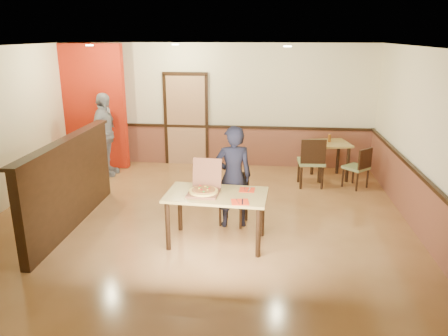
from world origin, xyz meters
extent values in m
plane|color=#BD8349|center=(0.00, 0.00, 0.00)|extent=(7.00, 7.00, 0.00)
plane|color=black|center=(0.00, 0.00, 2.80)|extent=(7.00, 7.00, 0.00)
plane|color=beige|center=(0.00, 3.50, 1.40)|extent=(7.00, 0.00, 7.00)
plane|color=beige|center=(3.50, 0.00, 1.40)|extent=(0.00, 7.00, 7.00)
cube|color=brown|center=(0.00, 3.47, 0.45)|extent=(7.00, 0.04, 0.90)
cube|color=black|center=(0.00, 3.45, 0.92)|extent=(7.00, 0.06, 0.06)
cube|color=brown|center=(3.47, 0.00, 0.45)|extent=(0.04, 7.00, 0.90)
cube|color=black|center=(3.45, 0.00, 0.92)|extent=(0.06, 7.00, 0.06)
cube|color=tan|center=(-0.80, 3.46, 1.05)|extent=(0.90, 0.06, 2.10)
cube|color=black|center=(-2.00, -0.20, 0.70)|extent=(0.14, 3.00, 1.40)
cube|color=black|center=(-2.00, -0.20, 1.42)|extent=(0.20, 3.10, 0.05)
cube|color=#B0200C|center=(-2.90, 3.00, 1.40)|extent=(1.60, 0.20, 2.78)
cylinder|color=#FFF2B2|center=(-2.30, 1.80, 2.78)|extent=(0.14, 0.14, 0.02)
cylinder|color=#FFF2B2|center=(-0.80, 2.50, 2.78)|extent=(0.14, 0.14, 0.02)
cylinder|color=#FFF2B2|center=(1.40, 1.50, 2.78)|extent=(0.14, 0.14, 0.02)
cube|color=tan|center=(0.39, -0.57, 0.76)|extent=(1.50, 0.92, 0.04)
cylinder|color=black|center=(-0.28, -0.87, 0.37)|extent=(0.07, 0.07, 0.74)
cylinder|color=black|center=(-0.24, -0.20, 0.37)|extent=(0.07, 0.07, 0.74)
cylinder|color=black|center=(1.02, -0.95, 0.37)|extent=(0.07, 0.07, 0.74)
cylinder|color=black|center=(1.06, -0.28, 0.37)|extent=(0.07, 0.07, 0.74)
cube|color=olive|center=(0.58, 0.14, 0.42)|extent=(0.50, 0.50, 0.05)
cube|color=black|center=(0.63, 0.33, 0.64)|extent=(0.40, 0.12, 0.40)
cylinder|color=black|center=(0.38, 0.01, 0.18)|extent=(0.04, 0.04, 0.36)
cylinder|color=black|center=(0.46, 0.35, 0.18)|extent=(0.04, 0.04, 0.36)
cylinder|color=black|center=(0.71, -0.07, 0.18)|extent=(0.04, 0.04, 0.36)
cylinder|color=black|center=(0.79, 0.27, 0.18)|extent=(0.04, 0.04, 0.36)
cube|color=olive|center=(1.99, 2.15, 0.51)|extent=(0.53, 0.53, 0.07)
cube|color=black|center=(2.00, 1.92, 0.78)|extent=(0.49, 0.07, 0.49)
cylinder|color=black|center=(2.19, 2.37, 0.22)|extent=(0.05, 0.05, 0.44)
cylinder|color=black|center=(2.21, 1.95, 0.22)|extent=(0.05, 0.05, 0.44)
cylinder|color=black|center=(1.77, 2.35, 0.22)|extent=(0.05, 0.05, 0.44)
cylinder|color=black|center=(1.79, 1.93, 0.22)|extent=(0.05, 0.05, 0.44)
cube|color=olive|center=(2.89, 2.15, 0.42)|extent=(0.59, 0.59, 0.05)
cube|color=black|center=(3.02, 2.01, 0.64)|extent=(0.31, 0.30, 0.40)
cylinder|color=black|center=(2.90, 2.39, 0.18)|extent=(0.04, 0.04, 0.36)
cylinder|color=black|center=(3.13, 2.14, 0.18)|extent=(0.04, 0.04, 0.36)
cylinder|color=black|center=(2.65, 2.15, 0.18)|extent=(0.04, 0.04, 0.36)
cylinder|color=black|center=(2.89, 1.90, 0.18)|extent=(0.04, 0.04, 0.36)
cube|color=tan|center=(2.44, 2.70, 0.77)|extent=(0.87, 0.87, 0.04)
cylinder|color=black|center=(2.22, 2.36, 0.37)|extent=(0.07, 0.07, 0.75)
cylinder|color=black|center=(2.10, 2.92, 0.37)|extent=(0.07, 0.07, 0.75)
cylinder|color=black|center=(2.78, 2.48, 0.37)|extent=(0.07, 0.07, 0.75)
cylinder|color=black|center=(2.66, 3.04, 0.37)|extent=(0.07, 0.07, 0.75)
imported|color=black|center=(0.58, 0.06, 0.83)|extent=(0.68, 0.53, 1.66)
imported|color=gray|center=(-2.39, 2.43, 0.90)|extent=(0.49, 1.08, 1.80)
cube|color=brown|center=(0.21, -0.61, 0.80)|extent=(0.46, 0.46, 0.03)
cube|color=brown|center=(0.23, -0.36, 1.02)|extent=(0.44, 0.11, 0.43)
cylinder|color=#DFC151|center=(0.21, -0.61, 0.83)|extent=(0.52, 0.52, 0.03)
cube|color=red|center=(0.75, -0.88, 0.78)|extent=(0.27, 0.27, 0.01)
cylinder|color=silver|center=(0.72, -0.88, 0.79)|extent=(0.04, 0.20, 0.01)
cube|color=silver|center=(0.78, -0.88, 0.79)|extent=(0.05, 0.22, 0.00)
cube|color=red|center=(0.82, -0.38, 0.78)|extent=(0.23, 0.23, 0.01)
cylinder|color=silver|center=(0.79, -0.38, 0.79)|extent=(0.01, 0.19, 0.01)
cube|color=silver|center=(0.85, -0.38, 0.79)|extent=(0.02, 0.20, 0.00)
cylinder|color=brown|center=(2.41, 2.75, 0.87)|extent=(0.07, 0.07, 0.17)
camera|label=1|loc=(1.10, -6.45, 3.00)|focal=35.00mm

